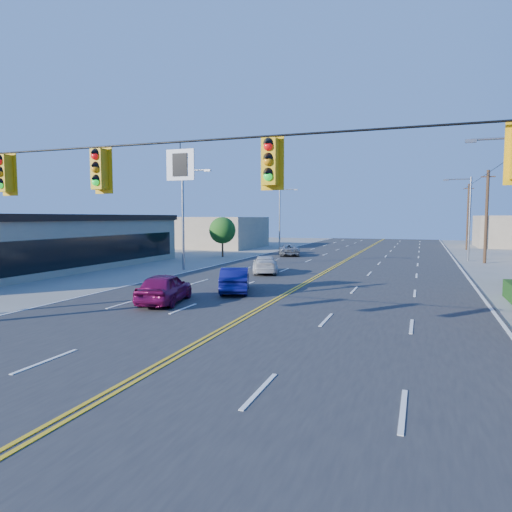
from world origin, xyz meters
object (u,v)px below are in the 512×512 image
(car_magenta, at_px, (165,289))
(car_silver, at_px, (289,250))
(car_blue, at_px, (235,281))
(signal_span, at_px, (135,189))
(car_white, at_px, (265,265))

(car_magenta, distance_m, car_silver, 28.26)
(car_blue, height_order, car_silver, car_blue)
(car_magenta, relative_size, car_silver, 0.96)
(signal_span, bearing_deg, car_white, 100.27)
(car_blue, xyz_separation_m, car_white, (-1.22, 8.66, -0.05))
(car_magenta, bearing_deg, signal_span, 105.91)
(signal_span, distance_m, car_silver, 37.95)
(signal_span, xyz_separation_m, car_white, (-3.94, 21.75, -4.24))
(car_white, bearing_deg, car_magenta, 67.43)
(signal_span, xyz_separation_m, car_blue, (-2.73, 13.09, -4.19))
(car_blue, relative_size, car_white, 0.95)
(signal_span, height_order, car_white, signal_span)
(signal_span, distance_m, car_blue, 14.01)
(signal_span, relative_size, car_silver, 5.42)
(car_white, relative_size, car_silver, 0.99)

